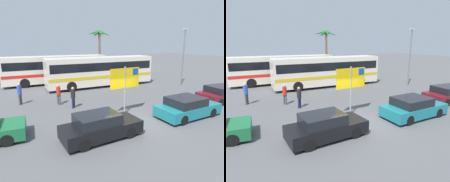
% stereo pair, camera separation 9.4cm
% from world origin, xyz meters
% --- Properties ---
extents(ground, '(120.00, 120.00, 0.00)m').
position_xyz_m(ground, '(0.00, 0.00, 0.00)').
color(ground, '#565659').
extents(bus_front_coach, '(11.65, 2.50, 3.17)m').
position_xyz_m(bus_front_coach, '(2.38, 10.25, 1.78)').
color(bus_front_coach, silver).
rests_on(bus_front_coach, ground).
extents(bus_rear_coach, '(11.65, 2.50, 3.17)m').
position_xyz_m(bus_rear_coach, '(-1.64, 14.04, 1.78)').
color(bus_rear_coach, silver).
rests_on(bus_rear_coach, ground).
extents(ferry_sign, '(2.20, 0.22, 3.20)m').
position_xyz_m(ferry_sign, '(0.40, 1.46, 2.33)').
color(ferry_sign, gray).
rests_on(ferry_sign, ground).
extents(car_teal, '(4.32, 2.08, 1.32)m').
position_xyz_m(car_teal, '(3.72, -0.77, 0.64)').
color(car_teal, '#19757F').
rests_on(car_teal, ground).
extents(car_maroon, '(4.24, 2.08, 1.32)m').
position_xyz_m(car_maroon, '(8.90, 0.42, 0.64)').
color(car_maroon, maroon).
rests_on(car_maroon, ground).
extents(car_black, '(4.12, 1.93, 1.32)m').
position_xyz_m(car_black, '(-2.47, -1.04, 0.63)').
color(car_black, black).
rests_on(car_black, ground).
extents(pedestrian_near_sign, '(0.32, 0.32, 1.71)m').
position_xyz_m(pedestrian_near_sign, '(-5.88, 6.79, 1.01)').
color(pedestrian_near_sign, '#4C4C51').
rests_on(pedestrian_near_sign, ground).
extents(pedestrian_crossing_lot, '(0.32, 0.32, 1.61)m').
position_xyz_m(pedestrian_crossing_lot, '(-3.21, 5.44, 0.95)').
color(pedestrian_crossing_lot, '#4C4C51').
rests_on(pedestrian_crossing_lot, ground).
extents(pedestrian_by_bus, '(0.32, 0.32, 1.59)m').
position_xyz_m(pedestrian_by_bus, '(-2.42, 4.18, 0.93)').
color(pedestrian_by_bus, '#1E2347').
rests_on(pedestrian_by_bus, ground).
extents(lamp_post_left_side, '(0.56, 0.20, 6.16)m').
position_xyz_m(lamp_post_left_side, '(10.51, 6.48, 3.40)').
color(lamp_post_left_side, slate).
rests_on(lamp_post_left_side, ground).
extents(palm_tree_seaside, '(3.40, 3.49, 6.52)m').
position_xyz_m(palm_tree_seaside, '(5.62, 18.30, 5.37)').
color(palm_tree_seaside, brown).
rests_on(palm_tree_seaside, ground).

